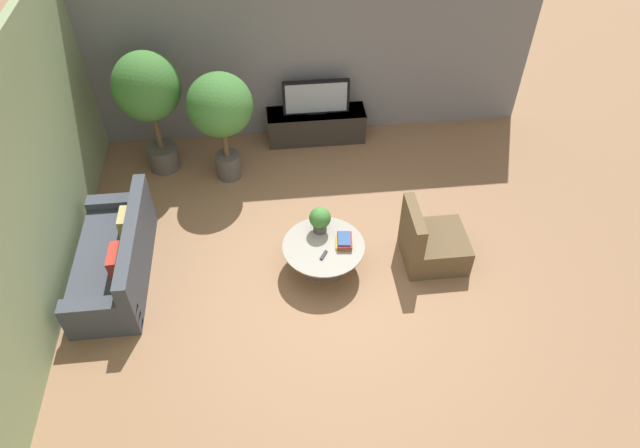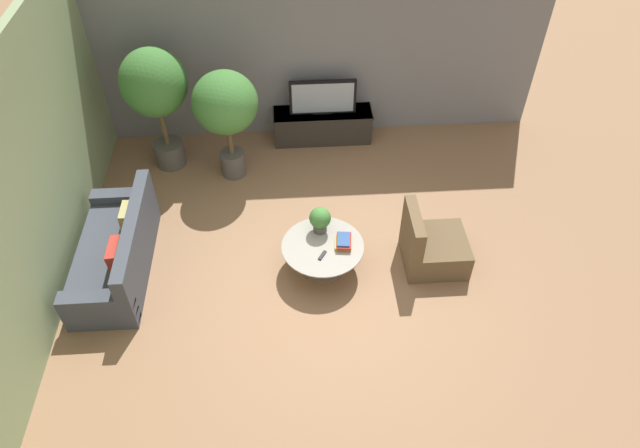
% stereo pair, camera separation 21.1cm
% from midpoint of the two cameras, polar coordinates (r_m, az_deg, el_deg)
% --- Properties ---
extents(ground_plane, '(24.00, 24.00, 0.00)m').
position_cam_midpoint_polar(ground_plane, '(7.47, -0.66, -4.88)').
color(ground_plane, '#8C6647').
extents(back_wall_stone, '(7.40, 0.12, 3.00)m').
position_cam_midpoint_polar(back_wall_stone, '(9.12, -2.88, 17.28)').
color(back_wall_stone, slate).
rests_on(back_wall_stone, ground).
extents(side_wall_left, '(0.12, 7.40, 3.00)m').
position_cam_midpoint_polar(side_wall_left, '(7.12, -28.07, 2.61)').
color(side_wall_left, gray).
rests_on(side_wall_left, ground).
extents(media_console, '(1.61, 0.50, 0.52)m').
position_cam_midpoint_polar(media_console, '(9.49, -1.03, 9.86)').
color(media_console, '#2D2823').
rests_on(media_console, ground).
extents(television, '(1.06, 0.13, 0.57)m').
position_cam_midpoint_polar(television, '(9.20, -1.08, 12.55)').
color(television, black).
rests_on(television, media_console).
extents(coffee_table, '(1.05, 1.05, 0.42)m').
position_cam_midpoint_polar(coffee_table, '(7.31, -0.48, -2.83)').
color(coffee_table, '#756656').
rests_on(coffee_table, ground).
extents(couch_by_wall, '(0.84, 1.99, 0.84)m').
position_cam_midpoint_polar(couch_by_wall, '(7.72, -20.45, -3.34)').
color(couch_by_wall, '#3D424C').
rests_on(couch_by_wall, ground).
extents(armchair_wicker, '(0.80, 0.76, 0.86)m').
position_cam_midpoint_polar(armchair_wicker, '(7.56, 10.26, -1.96)').
color(armchair_wicker, brown).
rests_on(armchair_wicker, ground).
extents(potted_palm_tall, '(0.95, 0.95, 1.95)m').
position_cam_midpoint_polar(potted_palm_tall, '(8.66, -17.50, 12.38)').
color(potted_palm_tall, '#514C47').
rests_on(potted_palm_tall, ground).
extents(potted_palm_corner, '(0.93, 0.93, 1.73)m').
position_cam_midpoint_polar(potted_palm_corner, '(8.31, -10.67, 11.20)').
color(potted_palm_corner, '#514C47').
rests_on(potted_palm_corner, ground).
extents(potted_plant_tabletop, '(0.28, 0.28, 0.37)m').
position_cam_midpoint_polar(potted_plant_tabletop, '(7.27, -0.83, 0.48)').
color(potted_plant_tabletop, '#514C47').
rests_on(potted_plant_tabletop, coffee_table).
extents(book_stack, '(0.24, 0.31, 0.10)m').
position_cam_midpoint_polar(book_stack, '(7.21, 1.61, -1.71)').
color(book_stack, gold).
rests_on(book_stack, coffee_table).
extents(remote_black, '(0.12, 0.16, 0.02)m').
position_cam_midpoint_polar(remote_black, '(7.10, -0.48, -3.15)').
color(remote_black, black).
rests_on(remote_black, coffee_table).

